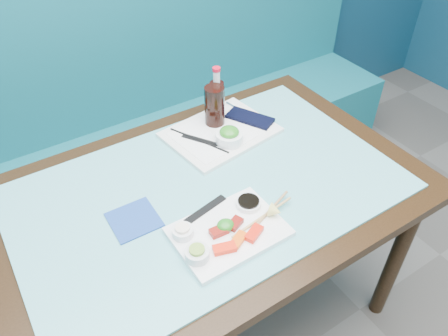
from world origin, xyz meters
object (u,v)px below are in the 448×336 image
booth_bench (124,146)px  seaweed_bowl (229,138)px  dining_table (209,207)px  cola_glass (215,106)px  serving_tray (220,132)px  cola_bottle_body (217,101)px  blue_napkin (134,220)px  sashimi_plate (229,232)px

booth_bench → seaweed_bowl: bearing=-75.5°
dining_table → cola_glass: cola_glass is taller
serving_tray → cola_bottle_body: cola_bottle_body is taller
dining_table → serving_tray: (0.19, 0.23, 0.10)m
dining_table → blue_napkin: blue_napkin is taller
dining_table → cola_bottle_body: cola_bottle_body is taller
dining_table → seaweed_bowl: seaweed_bowl is taller
dining_table → seaweed_bowl: size_ratio=14.16×
seaweed_bowl → cola_glass: 0.14m
seaweed_bowl → cola_glass: (0.02, 0.13, 0.06)m
cola_glass → cola_bottle_body: 0.06m
sashimi_plate → dining_table: bearing=74.6°
sashimi_plate → booth_bench: bearing=86.6°
dining_table → blue_napkin: bearing=-179.9°
sashimi_plate → serving_tray: size_ratio=0.82×
cola_bottle_body → cola_glass: bearing=-130.5°
serving_tray → blue_napkin: serving_tray is taller
serving_tray → cola_bottle_body: 0.13m
booth_bench → blue_napkin: booth_bench is taller
blue_napkin → sashimi_plate: bearing=-43.2°
seaweed_bowl → blue_napkin: seaweed_bowl is taller
dining_table → seaweed_bowl: 0.26m
cola_glass → blue_napkin: cola_glass is taller
booth_bench → serving_tray: (0.19, -0.61, 0.39)m
dining_table → cola_bottle_body: size_ratio=9.01×
sashimi_plate → cola_bottle_body: cola_bottle_body is taller
dining_table → sashimi_plate: sashimi_plate is taller
booth_bench → cola_bottle_body: bearing=-65.4°
booth_bench → serving_tray: bearing=-72.9°
cola_glass → blue_napkin: bearing=-148.6°
sashimi_plate → cola_glass: cola_glass is taller
booth_bench → seaweed_bowl: (0.18, -0.69, 0.42)m
dining_table → serving_tray: size_ratio=3.63×
dining_table → serving_tray: bearing=50.1°
seaweed_bowl → blue_napkin: 0.47m
serving_tray → cola_bottle_body: bearing=56.6°
cola_glass → serving_tray: bearing=-100.3°
sashimi_plate → blue_napkin: bearing=136.2°
serving_tray → seaweed_bowl: size_ratio=3.90×
blue_napkin → dining_table: bearing=0.1°
booth_bench → sashimi_plate: size_ratio=9.48×
booth_bench → sashimi_plate: booth_bench is taller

